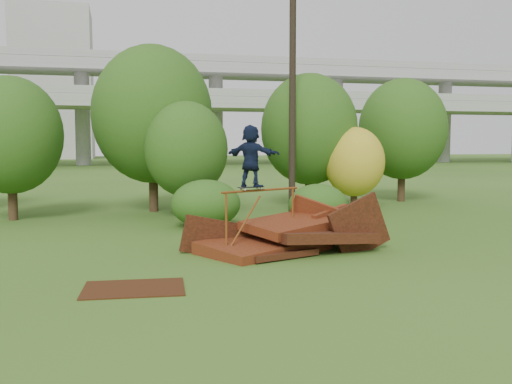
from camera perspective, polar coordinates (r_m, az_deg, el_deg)
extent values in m
plane|color=#2D5116|center=(14.80, 4.88, -6.77)|extent=(240.00, 240.00, 0.00)
cube|color=#42150B|center=(15.79, 0.82, -5.35)|extent=(4.00, 3.48, 0.57)
cube|color=black|center=(15.90, 6.34, -4.43)|extent=(3.06, 2.20, 0.55)
cube|color=#42150B|center=(16.11, 3.40, -3.28)|extent=(2.98, 2.63, 0.52)
cube|color=black|center=(16.09, 10.29, -3.53)|extent=(2.02, 0.43, 1.97)
cube|color=#42150B|center=(17.19, 5.80, -3.28)|extent=(1.68, 1.25, 1.87)
cube|color=black|center=(15.89, -3.75, -4.67)|extent=(2.22, 0.34, 1.43)
cube|color=black|center=(14.74, 3.13, -6.33)|extent=(1.94, 0.84, 0.16)
cube|color=#42150B|center=(17.00, 7.42, -2.03)|extent=(1.43, 1.00, 0.39)
cylinder|color=brown|center=(14.99, -2.99, -3.30)|extent=(0.06, 0.06, 1.71)
cylinder|color=brown|center=(16.49, 3.68, -2.55)|extent=(0.06, 0.06, 1.71)
cylinder|color=brown|center=(15.62, 0.51, 0.19)|extent=(2.44, 1.20, 0.06)
cube|color=black|center=(15.39, -0.50, 0.49)|extent=(0.79, 0.52, 0.02)
cylinder|color=beige|center=(15.16, -1.12, 0.27)|extent=(0.06, 0.05, 0.06)
cylinder|color=beige|center=(15.29, -1.51, 0.31)|extent=(0.06, 0.05, 0.06)
cylinder|color=beige|center=(15.50, 0.50, 0.37)|extent=(0.06, 0.05, 0.06)
cylinder|color=beige|center=(15.63, 0.10, 0.41)|extent=(0.06, 0.05, 0.06)
imported|color=#101933|center=(15.35, -0.50, 3.64)|extent=(1.49, 1.39, 1.67)
cube|color=#381B0C|center=(12.14, -12.12, -9.40)|extent=(2.16, 1.61, 0.03)
cylinder|color=black|center=(24.04, -23.16, -0.44)|extent=(0.36, 0.36, 1.82)
ellipsoid|color=#204311|center=(23.95, -23.35, 5.26)|extent=(3.95, 3.95, 4.54)
cylinder|color=black|center=(25.26, -10.21, 0.65)|extent=(0.40, 0.40, 2.29)
ellipsoid|color=#204311|center=(25.22, -10.32, 7.65)|extent=(5.18, 5.18, 5.96)
cylinder|color=black|center=(22.87, -6.93, -0.72)|extent=(0.33, 0.33, 1.51)
ellipsoid|color=#204311|center=(22.76, -6.98, 4.28)|extent=(3.30, 3.30, 3.79)
cylinder|color=black|center=(26.61, 5.31, 0.56)|extent=(0.37, 0.37, 1.95)
ellipsoid|color=#204311|center=(26.54, 5.35, 6.27)|extent=(4.46, 4.46, 5.13)
cylinder|color=black|center=(25.77, 9.76, -0.52)|extent=(0.30, 0.30, 1.15)
ellipsoid|color=#A58C19|center=(25.67, 9.82, 2.99)|extent=(2.68, 2.68, 3.08)
cylinder|color=black|center=(30.15, 14.33, 1.01)|extent=(0.37, 0.37, 2.03)
ellipsoid|color=#204311|center=(30.09, 14.44, 6.12)|extent=(4.46, 4.46, 5.13)
ellipsoid|color=#204311|center=(20.23, -5.04, -1.16)|extent=(2.47, 2.28, 1.71)
ellipsoid|color=#204311|center=(20.77, 6.21, -1.27)|extent=(2.15, 1.97, 1.52)
cylinder|color=black|center=(24.24, 3.66, 9.47)|extent=(0.28, 0.28, 9.84)
cube|color=gray|center=(74.04, -10.21, 8.74)|extent=(160.00, 9.00, 1.40)
cube|color=gray|center=(80.49, -10.53, 12.00)|extent=(160.00, 9.00, 1.40)
cylinder|color=gray|center=(74.94, -24.09, 5.28)|extent=(2.20, 2.20, 8.00)
cylinder|color=gray|center=(73.88, -10.16, 5.64)|extent=(2.20, 2.20, 8.00)
cylinder|color=gray|center=(77.13, 3.38, 5.68)|extent=(2.20, 2.20, 8.00)
cube|color=#9E9E99|center=(116.81, -19.54, 10.07)|extent=(14.00, 14.00, 28.00)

